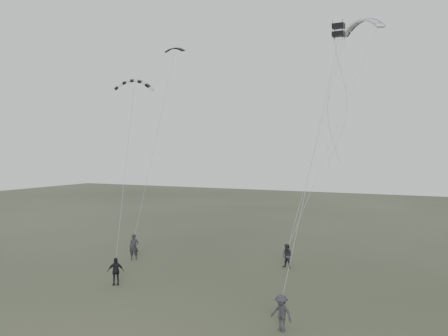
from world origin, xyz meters
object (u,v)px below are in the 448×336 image
at_px(flyer_right, 287,256).
at_px(kite_pale_large, 362,20).
at_px(kite_striped, 134,81).
at_px(flyer_left, 134,247).
at_px(flyer_center, 116,271).
at_px(flyer_far, 281,313).
at_px(kite_dark_small, 174,48).
at_px(kite_box, 338,30).

distance_m(flyer_right, kite_pale_large, 18.80).
xyz_separation_m(kite_pale_large, kite_striped, (-13.74, -10.30, -5.17)).
distance_m(flyer_left, flyer_center, 6.38).
distance_m(flyer_far, kite_striped, 18.54).
bearing_deg(kite_dark_small, flyer_left, -103.60).
relative_size(flyer_left, flyer_far, 1.16).
bearing_deg(kite_box, flyer_center, -163.07).
bearing_deg(flyer_left, flyer_far, -61.68).
relative_size(flyer_far, kite_box, 2.37).
bearing_deg(kite_striped, flyer_right, -5.88).
relative_size(kite_striped, kite_box, 3.77).
bearing_deg(kite_dark_small, flyer_right, -17.81).
distance_m(flyer_far, kite_box, 15.37).
xyz_separation_m(flyer_center, kite_box, (12.84, 3.45, 14.15)).
height_order(flyer_right, flyer_center, flyer_right).
bearing_deg(kite_box, flyer_left, 173.73).
distance_m(kite_striped, kite_box, 14.04).
relative_size(kite_dark_small, kite_box, 2.40).
bearing_deg(kite_dark_small, flyer_far, -49.29).
bearing_deg(flyer_left, kite_dark_small, 49.90).
distance_m(kite_pale_large, kite_box, 10.85).
bearing_deg(kite_pale_large, kite_box, -61.51).
xyz_separation_m(flyer_right, kite_box, (4.34, -4.86, 14.14)).
bearing_deg(flyer_left, kite_striped, -83.63).
bearing_deg(flyer_far, kite_dark_small, 152.28).
relative_size(flyer_far, kite_pale_large, 0.48).
height_order(kite_striped, kite_box, kite_box).
relative_size(flyer_center, kite_striped, 0.63).
relative_size(flyer_right, kite_box, 2.40).
distance_m(flyer_center, kite_pale_large, 25.62).
bearing_deg(flyer_right, flyer_far, -59.57).
relative_size(flyer_right, kite_striped, 0.64).
bearing_deg(flyer_left, flyer_right, -19.31).
height_order(kite_pale_large, kite_box, kite_pale_large).
bearing_deg(flyer_far, flyer_left, 166.40).
xyz_separation_m(flyer_left, flyer_center, (2.87, -5.70, -0.13)).
bearing_deg(flyer_center, kite_pale_large, 15.25).
height_order(flyer_right, kite_box, kite_box).
bearing_deg(kite_pale_large, flyer_center, -105.11).
xyz_separation_m(flyer_right, flyer_far, (2.97, -10.70, -0.01)).
relative_size(flyer_center, flyer_far, 1.00).
bearing_deg(kite_pale_large, kite_dark_small, -140.47).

